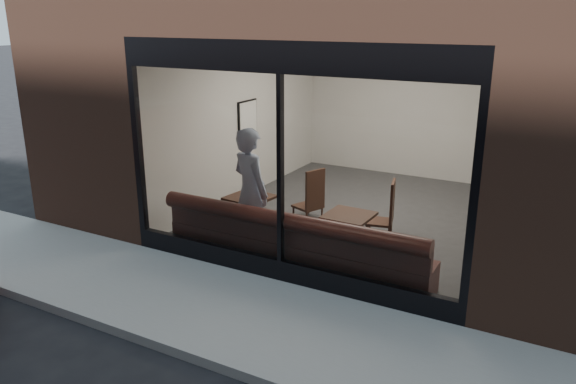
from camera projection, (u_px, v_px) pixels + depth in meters
The scene contains 21 objects.
ground at pixel (187, 355), 6.03m from camera, with size 120.00×120.00×0.00m, color black.
sidewalk_near at pixel (239, 313), 6.86m from camera, with size 40.00×2.00×0.01m, color gray.
kerb_near at pixel (184, 352), 5.97m from camera, with size 40.00×0.10×0.12m, color gray.
host_building_pier_left at pixel (267, 94), 13.95m from camera, with size 2.50×12.00×3.20m, color brown.
host_building_backfill at pixel (448, 90), 14.74m from camera, with size 5.00×6.00×3.20m, color brown.
cafe_floor at pixel (361, 215), 10.20m from camera, with size 6.00×6.00×0.00m, color #2D2D30.
cafe_ceiling at pixel (368, 34), 9.24m from camera, with size 6.00×6.00×0.00m, color white.
cafe_wall_back at pixel (415, 106), 12.22m from camera, with size 5.00×5.00×0.00m, color silver.
cafe_wall_left at pixel (244, 117), 10.87m from camera, with size 6.00×6.00×0.00m, color silver.
cafe_wall_right at pixel (517, 144), 8.58m from camera, with size 6.00×6.00×0.00m, color silver.
storefront_kick at pixel (281, 270), 7.70m from camera, with size 5.00×0.10×0.30m, color black.
storefront_header at pixel (280, 57), 6.84m from camera, with size 5.00×0.10×0.40m, color black.
storefront_mullion at pixel (280, 172), 7.27m from camera, with size 0.06×0.10×2.50m, color black.
storefront_glass at pixel (279, 172), 7.25m from camera, with size 4.80×4.80×0.00m, color white.
banquette at pixel (295, 254), 8.01m from camera, with size 4.00×0.55×0.45m, color #381814.
person at pixel (251, 192), 8.35m from camera, with size 0.71×0.47×1.95m, color #94A6C6.
cafe_table_left at pixel (250, 198), 8.84m from camera, with size 0.64×0.64×0.04m, color black.
cafe_table_right at pixel (349, 216), 8.04m from camera, with size 0.65×0.65×0.04m, color black.
cafe_chair_left at pixel (308, 206), 9.98m from camera, with size 0.43×0.43×0.04m, color black.
cafe_chair_right at pixel (379, 222), 9.23m from camera, with size 0.41×0.41×0.04m, color black.
wall_poster at pixel (248, 122), 10.96m from camera, with size 0.02×0.58×0.78m, color white.
Camera 1 is at (3.47, -4.05, 3.49)m, focal length 35.00 mm.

